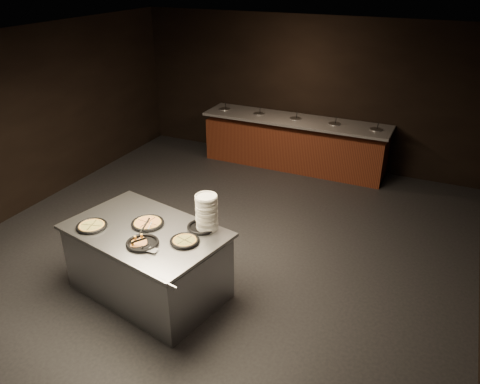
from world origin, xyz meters
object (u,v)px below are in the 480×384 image
(serving_counter, at_px, (148,263))
(pan_cheese_whole, at_px, (148,223))
(plate_stack, at_px, (207,212))
(pan_veggie_whole, at_px, (92,226))

(serving_counter, xyz_separation_m, pan_cheese_whole, (-0.04, 0.12, 0.50))
(serving_counter, relative_size, pan_cheese_whole, 5.31)
(plate_stack, height_order, pan_veggie_whole, plate_stack)
(pan_veggie_whole, height_order, pan_cheese_whole, same)
(serving_counter, bearing_deg, pan_veggie_whole, -147.87)
(pan_cheese_whole, bearing_deg, plate_stack, 17.53)
(serving_counter, bearing_deg, pan_cheese_whole, 118.96)
(plate_stack, distance_m, pan_cheese_whole, 0.76)
(serving_counter, distance_m, plate_stack, 1.02)
(serving_counter, relative_size, plate_stack, 4.81)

